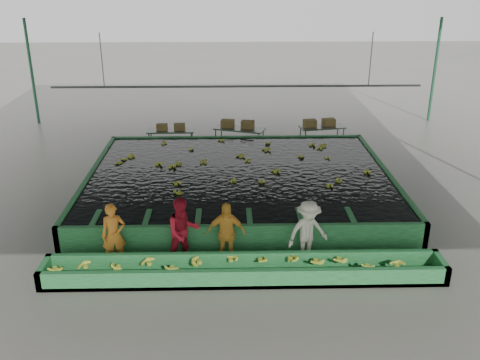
{
  "coord_description": "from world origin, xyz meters",
  "views": [
    {
      "loc": [
        -0.38,
        -15.05,
        7.31
      ],
      "look_at": [
        0.0,
        0.5,
        1.0
      ],
      "focal_mm": 40.0,
      "sensor_mm": 36.0,
      "label": 1
    }
  ],
  "objects_px": {
    "worker_a": "(114,235)",
    "box_stack_right": "(319,126)",
    "sorting_trough": "(244,270)",
    "box_stack_mid": "(238,127)",
    "packing_table_right": "(322,136)",
    "worker_d": "(308,232)",
    "worker_b": "(183,232)",
    "packing_table_left": "(171,140)",
    "box_stack_left": "(171,130)",
    "worker_c": "(226,233)",
    "flotation_tank": "(239,184)",
    "packing_table_mid": "(239,139)"
  },
  "relations": [
    {
      "from": "box_stack_mid",
      "to": "sorting_trough",
      "type": "bearing_deg",
      "value": -90.26
    },
    {
      "from": "sorting_trough",
      "to": "packing_table_mid",
      "type": "relative_size",
      "value": 4.83
    },
    {
      "from": "box_stack_left",
      "to": "flotation_tank",
      "type": "bearing_deg",
      "value": -60.85
    },
    {
      "from": "box_stack_right",
      "to": "packing_table_left",
      "type": "bearing_deg",
      "value": -175.7
    },
    {
      "from": "packing_table_left",
      "to": "box_stack_left",
      "type": "relative_size",
      "value": 1.64
    },
    {
      "from": "packing_table_right",
      "to": "box_stack_left",
      "type": "distance_m",
      "value": 6.44
    },
    {
      "from": "worker_a",
      "to": "packing_table_mid",
      "type": "distance_m",
      "value": 9.86
    },
    {
      "from": "sorting_trough",
      "to": "box_stack_right",
      "type": "height_order",
      "value": "box_stack_right"
    },
    {
      "from": "worker_a",
      "to": "worker_c",
      "type": "distance_m",
      "value": 2.88
    },
    {
      "from": "box_stack_left",
      "to": "box_stack_right",
      "type": "relative_size",
      "value": 0.86
    },
    {
      "from": "worker_a",
      "to": "worker_d",
      "type": "height_order",
      "value": "worker_d"
    },
    {
      "from": "worker_a",
      "to": "box_stack_left",
      "type": "relative_size",
      "value": 1.43
    },
    {
      "from": "packing_table_left",
      "to": "box_stack_mid",
      "type": "bearing_deg",
      "value": 1.84
    },
    {
      "from": "sorting_trough",
      "to": "worker_b",
      "type": "xyz_separation_m",
      "value": [
        -1.54,
        0.8,
        0.67
      ]
    },
    {
      "from": "packing_table_right",
      "to": "box_stack_left",
      "type": "relative_size",
      "value": 1.6
    },
    {
      "from": "box_stack_left",
      "to": "box_stack_right",
      "type": "distance_m",
      "value": 6.31
    },
    {
      "from": "worker_a",
      "to": "box_stack_right",
      "type": "bearing_deg",
      "value": 39.75
    },
    {
      "from": "sorting_trough",
      "to": "packing_table_left",
      "type": "distance_m",
      "value": 10.41
    },
    {
      "from": "box_stack_left",
      "to": "box_stack_mid",
      "type": "distance_m",
      "value": 2.79
    },
    {
      "from": "worker_b",
      "to": "box_stack_left",
      "type": "relative_size",
      "value": 1.55
    },
    {
      "from": "sorting_trough",
      "to": "box_stack_mid",
      "type": "relative_size",
      "value": 7.19
    },
    {
      "from": "worker_c",
      "to": "box_stack_mid",
      "type": "bearing_deg",
      "value": 87.76
    },
    {
      "from": "sorting_trough",
      "to": "worker_a",
      "type": "distance_m",
      "value": 3.47
    },
    {
      "from": "box_stack_right",
      "to": "flotation_tank",
      "type": "bearing_deg",
      "value": -123.24
    },
    {
      "from": "flotation_tank",
      "to": "packing_table_left",
      "type": "relative_size",
      "value": 5.16
    },
    {
      "from": "worker_d",
      "to": "packing_table_right",
      "type": "bearing_deg",
      "value": 58.63
    },
    {
      "from": "flotation_tank",
      "to": "box_stack_mid",
      "type": "xyz_separation_m",
      "value": [
        0.05,
        5.03,
        0.49
      ]
    },
    {
      "from": "worker_a",
      "to": "worker_c",
      "type": "height_order",
      "value": "worker_c"
    },
    {
      "from": "worker_d",
      "to": "box_stack_left",
      "type": "relative_size",
      "value": 1.46
    },
    {
      "from": "worker_d",
      "to": "box_stack_mid",
      "type": "height_order",
      "value": "worker_d"
    },
    {
      "from": "worker_a",
      "to": "worker_d",
      "type": "xyz_separation_m",
      "value": [
        5.01,
        0.0,
        0.02
      ]
    },
    {
      "from": "worker_d",
      "to": "box_stack_right",
      "type": "height_order",
      "value": "worker_d"
    },
    {
      "from": "flotation_tank",
      "to": "packing_table_mid",
      "type": "distance_m",
      "value": 4.93
    },
    {
      "from": "packing_table_right",
      "to": "sorting_trough",
      "type": "bearing_deg",
      "value": -109.35
    },
    {
      "from": "sorting_trough",
      "to": "packing_table_right",
      "type": "bearing_deg",
      "value": 70.65
    },
    {
      "from": "sorting_trough",
      "to": "packing_table_right",
      "type": "relative_size",
      "value": 5.27
    },
    {
      "from": "box_stack_left",
      "to": "worker_d",
      "type": "bearing_deg",
      "value": -64.38
    },
    {
      "from": "packing_table_mid",
      "to": "box_stack_left",
      "type": "bearing_deg",
      "value": -179.77
    },
    {
      "from": "sorting_trough",
      "to": "box_stack_right",
      "type": "bearing_deg",
      "value": 71.35
    },
    {
      "from": "flotation_tank",
      "to": "packing_table_left",
      "type": "bearing_deg",
      "value": 119.17
    },
    {
      "from": "sorting_trough",
      "to": "box_stack_right",
      "type": "xyz_separation_m",
      "value": [
        3.55,
        10.51,
        0.61
      ]
    },
    {
      "from": "worker_a",
      "to": "packing_table_right",
      "type": "relative_size",
      "value": 0.89
    },
    {
      "from": "box_stack_left",
      "to": "worker_b",
      "type": "bearing_deg",
      "value": -82.59
    },
    {
      "from": "flotation_tank",
      "to": "packing_table_left",
      "type": "distance_m",
      "value": 5.65
    },
    {
      "from": "packing_table_right",
      "to": "box_stack_right",
      "type": "xyz_separation_m",
      "value": [
        -0.12,
        0.06,
        0.43
      ]
    },
    {
      "from": "sorting_trough",
      "to": "packing_table_mid",
      "type": "distance_m",
      "value": 10.03
    },
    {
      "from": "flotation_tank",
      "to": "box_stack_right",
      "type": "bearing_deg",
      "value": 56.76
    },
    {
      "from": "flotation_tank",
      "to": "worker_a",
      "type": "height_order",
      "value": "worker_a"
    },
    {
      "from": "packing_table_mid",
      "to": "worker_a",
      "type": "bearing_deg",
      "value": -110.48
    },
    {
      "from": "worker_a",
      "to": "box_stack_left",
      "type": "xyz_separation_m",
      "value": [
        0.59,
        9.22,
        0.04
      ]
    }
  ]
}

